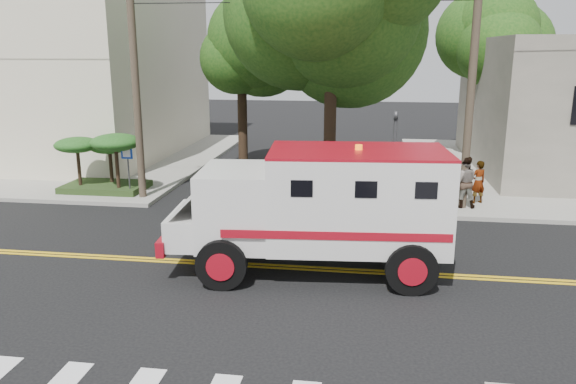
# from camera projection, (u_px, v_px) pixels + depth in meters

# --- Properties ---
(ground) EXTENTS (100.00, 100.00, 0.00)m
(ground) POSITION_uv_depth(u_px,v_px,m) (255.00, 266.00, 15.04)
(ground) COLOR black
(ground) RESTS_ON ground
(sidewalk_nw) EXTENTS (17.00, 17.00, 0.15)m
(sidewalk_nw) POSITION_uv_depth(u_px,v_px,m) (57.00, 157.00, 29.85)
(sidewalk_nw) COLOR gray
(sidewalk_nw) RESTS_ON ground
(building_left) EXTENTS (16.00, 14.00, 10.00)m
(building_left) POSITION_uv_depth(u_px,v_px,m) (28.00, 59.00, 30.31)
(building_left) COLOR beige
(building_left) RESTS_ON sidewalk_nw
(utility_pole_left) EXTENTS (0.28, 0.28, 9.00)m
(utility_pole_left) POSITION_uv_depth(u_px,v_px,m) (135.00, 81.00, 20.47)
(utility_pole_left) COLOR #382D23
(utility_pole_left) RESTS_ON ground
(utility_pole_right) EXTENTS (0.28, 0.28, 9.00)m
(utility_pole_right) POSITION_uv_depth(u_px,v_px,m) (472.00, 84.00, 19.00)
(utility_pole_right) COLOR #382D23
(utility_pole_right) RESTS_ON ground
(tree_main) EXTENTS (6.08, 5.70, 9.85)m
(tree_main) POSITION_uv_depth(u_px,v_px,m) (345.00, 1.00, 18.95)
(tree_main) COLOR black
(tree_main) RESTS_ON ground
(tree_left) EXTENTS (4.48, 4.20, 7.70)m
(tree_left) POSITION_uv_depth(u_px,v_px,m) (247.00, 47.00, 25.31)
(tree_left) COLOR black
(tree_left) RESTS_ON ground
(tree_right) EXTENTS (4.80, 4.50, 8.20)m
(tree_right) POSITION_uv_depth(u_px,v_px,m) (495.00, 40.00, 27.44)
(tree_right) COLOR black
(tree_right) RESTS_ON ground
(traffic_signal) EXTENTS (0.15, 0.18, 3.60)m
(traffic_signal) POSITION_uv_depth(u_px,v_px,m) (394.00, 151.00, 19.34)
(traffic_signal) COLOR #3F3F42
(traffic_signal) RESTS_ON ground
(accessibility_sign) EXTENTS (0.45, 0.10, 2.02)m
(accessibility_sign) POSITION_uv_depth(u_px,v_px,m) (128.00, 164.00, 21.49)
(accessibility_sign) COLOR #3F3F42
(accessibility_sign) RESTS_ON ground
(palm_planter) EXTENTS (3.52, 2.63, 2.36)m
(palm_planter) POSITION_uv_depth(u_px,v_px,m) (102.00, 154.00, 22.02)
(palm_planter) COLOR #1E3314
(palm_planter) RESTS_ON sidewalk_nw
(armored_truck) EXTENTS (7.27, 3.33, 3.22)m
(armored_truck) POSITION_uv_depth(u_px,v_px,m) (321.00, 203.00, 14.23)
(armored_truck) COLOR silver
(armored_truck) RESTS_ON ground
(pedestrian_a) EXTENTS (0.69, 0.60, 1.58)m
(pedestrian_a) POSITION_uv_depth(u_px,v_px,m) (478.00, 182.00, 20.42)
(pedestrian_a) COLOR gray
(pedestrian_a) RESTS_ON sidewalk_ne
(pedestrian_b) EXTENTS (0.91, 0.72, 1.86)m
(pedestrian_b) POSITION_uv_depth(u_px,v_px,m) (464.00, 182.00, 19.86)
(pedestrian_b) COLOR gray
(pedestrian_b) RESTS_ON sidewalk_ne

